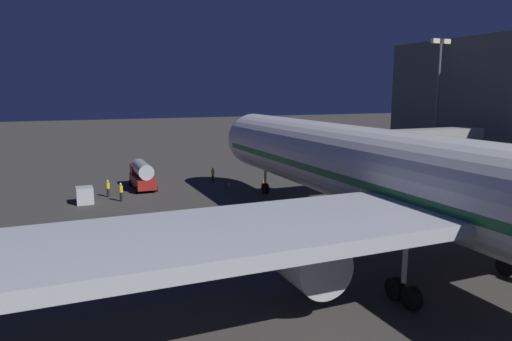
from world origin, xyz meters
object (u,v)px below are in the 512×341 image
(traffic_cone_nose_starboard, at_px, (229,184))
(airliner_at_gate, at_px, (469,195))
(ground_crew_near_nose_gear, at_px, (121,191))
(fuel_tanker, at_px, (142,174))
(ground_crew_under_port_wing, at_px, (108,188))
(traffic_cone_nose_port, at_px, (263,181))
(ground_crew_marshaller_fwd, at_px, (213,174))
(apron_floodlight_mast, at_px, (437,97))
(jet_bridge, at_px, (387,143))
(baggage_container_near_belt, at_px, (85,195))

(traffic_cone_nose_starboard, bearing_deg, airliner_at_gate, 93.86)
(traffic_cone_nose_starboard, bearing_deg, ground_crew_near_nose_gear, 13.03)
(fuel_tanker, xyz_separation_m, ground_crew_near_nose_gear, (3.10, 5.66, -0.59))
(ground_crew_near_nose_gear, relative_size, ground_crew_under_port_wing, 1.04)
(fuel_tanker, bearing_deg, traffic_cone_nose_port, 168.99)
(ground_crew_marshaller_fwd, bearing_deg, airliner_at_gate, 95.28)
(airliner_at_gate, distance_m, fuel_tanker, 37.44)
(apron_floodlight_mast, bearing_deg, jet_bridge, 28.93)
(traffic_cone_nose_port, height_order, traffic_cone_nose_starboard, same)
(jet_bridge, xyz_separation_m, traffic_cone_nose_port, (9.52, -10.96, -5.36))
(apron_floodlight_mast, height_order, traffic_cone_nose_port, apron_floodlight_mast)
(apron_floodlight_mast, xyz_separation_m, ground_crew_near_nose_gear, (40.39, -0.41, -9.20))
(airliner_at_gate, height_order, traffic_cone_nose_port, airliner_at_gate)
(apron_floodlight_mast, xyz_separation_m, traffic_cone_nose_starboard, (27.70, -3.34, -9.98))
(airliner_at_gate, distance_m, baggage_container_near_belt, 35.58)
(baggage_container_near_belt, relative_size, traffic_cone_nose_starboard, 3.28)
(baggage_container_near_belt, bearing_deg, ground_crew_near_nose_gear, 172.19)
(fuel_tanker, xyz_separation_m, ground_crew_marshaller_fwd, (-8.51, -0.16, -0.62))
(airliner_at_gate, relative_size, fuel_tanker, 10.80)
(baggage_container_near_belt, bearing_deg, traffic_cone_nose_port, -173.15)
(traffic_cone_nose_port, bearing_deg, ground_crew_marshaller_fwd, -27.73)
(apron_floodlight_mast, bearing_deg, fuel_tanker, -9.24)
(ground_crew_near_nose_gear, bearing_deg, fuel_tanker, -118.68)
(baggage_container_near_belt, xyz_separation_m, traffic_cone_nose_starboard, (-16.12, -2.47, -0.55))
(jet_bridge, relative_size, ground_crew_marshaller_fwd, 11.79)
(baggage_container_near_belt, height_order, ground_crew_near_nose_gear, ground_crew_near_nose_gear)
(ground_crew_under_port_wing, bearing_deg, apron_floodlight_mast, 175.79)
(baggage_container_near_belt, bearing_deg, jet_bridge, 164.21)
(ground_crew_marshaller_fwd, bearing_deg, baggage_container_near_belt, 19.57)
(jet_bridge, xyz_separation_m, traffic_cone_nose_starboard, (13.92, -10.96, -5.36))
(jet_bridge, height_order, ground_crew_marshaller_fwd, jet_bridge)
(apron_floodlight_mast, distance_m, ground_crew_under_port_wing, 42.53)
(fuel_tanker, height_order, traffic_cone_nose_starboard, fuel_tanker)
(airliner_at_gate, relative_size, jet_bridge, 3.11)
(ground_crew_marshaller_fwd, bearing_deg, fuel_tanker, 1.07)
(ground_crew_under_port_wing, bearing_deg, traffic_cone_nose_port, -179.07)
(ground_crew_near_nose_gear, bearing_deg, traffic_cone_nose_starboard, -166.97)
(fuel_tanker, distance_m, ground_crew_under_port_wing, 5.14)
(fuel_tanker, height_order, ground_crew_marshaller_fwd, fuel_tanker)
(fuel_tanker, bearing_deg, traffic_cone_nose_starboard, 164.16)
(airliner_at_gate, distance_m, traffic_cone_nose_port, 33.10)
(airliner_at_gate, relative_size, apron_floodlight_mast, 3.85)
(jet_bridge, height_order, traffic_cone_nose_port, jet_bridge)
(baggage_container_near_belt, relative_size, ground_crew_under_port_wing, 0.99)
(ground_crew_marshaller_fwd, xyz_separation_m, traffic_cone_nose_starboard, (-1.08, 2.88, -0.75))
(ground_crew_under_port_wing, relative_size, traffic_cone_nose_starboard, 3.31)
(apron_floodlight_mast, bearing_deg, ground_crew_under_port_wing, -4.21)
(fuel_tanker, relative_size, ground_crew_near_nose_gear, 3.31)
(ground_crew_near_nose_gear, distance_m, ground_crew_under_port_wing, 2.83)
(ground_crew_near_nose_gear, distance_m, traffic_cone_nose_starboard, 13.05)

